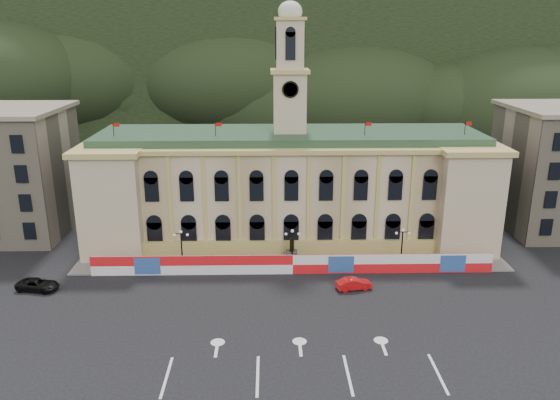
{
  "coord_description": "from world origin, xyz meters",
  "views": [
    {
      "loc": [
        -2.89,
        -47.21,
        29.15
      ],
      "look_at": [
        -1.53,
        18.0,
        8.73
      ],
      "focal_mm": 35.0,
      "sensor_mm": 36.0,
      "label": 1
    }
  ],
  "objects_px": {
    "statue": "(292,255)",
    "black_suv": "(38,285)",
    "red_sedan": "(354,284)",
    "lamp_center": "(292,245)"
  },
  "relations": [
    {
      "from": "statue",
      "to": "red_sedan",
      "type": "height_order",
      "value": "statue"
    },
    {
      "from": "statue",
      "to": "lamp_center",
      "type": "xyz_separation_m",
      "value": [
        0.0,
        -1.0,
        1.89
      ]
    },
    {
      "from": "statue",
      "to": "black_suv",
      "type": "relative_size",
      "value": 0.71
    },
    {
      "from": "lamp_center",
      "to": "black_suv",
      "type": "bearing_deg",
      "value": -168.99
    },
    {
      "from": "lamp_center",
      "to": "black_suv",
      "type": "height_order",
      "value": "lamp_center"
    },
    {
      "from": "statue",
      "to": "red_sedan",
      "type": "distance_m",
      "value": 10.17
    },
    {
      "from": "lamp_center",
      "to": "red_sedan",
      "type": "distance_m",
      "value": 9.75
    },
    {
      "from": "statue",
      "to": "red_sedan",
      "type": "xyz_separation_m",
      "value": [
        6.98,
        -7.39,
        -0.5
      ]
    },
    {
      "from": "red_sedan",
      "to": "lamp_center",
      "type": "bearing_deg",
      "value": 36.83
    },
    {
      "from": "statue",
      "to": "black_suv",
      "type": "xyz_separation_m",
      "value": [
        -30.0,
        -6.84,
        -0.51
      ]
    }
  ]
}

